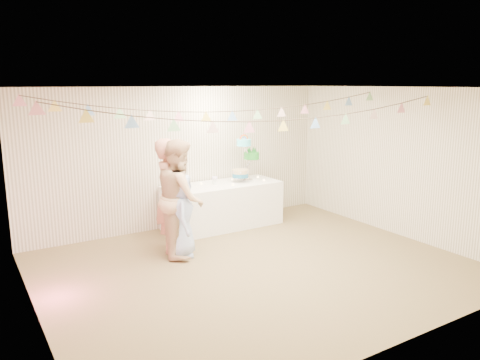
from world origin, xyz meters
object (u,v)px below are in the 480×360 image
table (222,205)px  cake_stand (246,163)px  person_adult_a (169,195)px  person_adult_b (180,198)px  person_child (181,216)px

table → cake_stand: cake_stand is taller
cake_stand → person_adult_a: 2.04m
table → person_adult_b: 1.64m
table → person_child: person_child is taller
person_adult_a → cake_stand: bearing=-50.2°
person_adult_a → person_child: 0.43m
person_adult_b → person_child: size_ratio=1.40×
table → person_adult_a: person_adult_a is taller
cake_stand → person_adult_a: bearing=-159.3°
person_adult_a → person_child: bearing=-154.3°
person_child → cake_stand: bearing=-39.9°
person_adult_b → cake_stand: bearing=-43.5°
cake_stand → person_adult_b: bearing=-152.2°
person_child → person_adult_a: bearing=27.0°
person_adult_b → person_child: person_adult_b is taller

